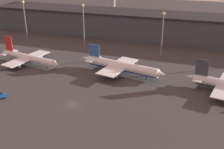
% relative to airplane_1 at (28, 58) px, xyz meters
% --- Properties ---
extents(ground, '(600.00, 600.00, 0.00)m').
position_rel_airplane_1_xyz_m(ground, '(42.59, -32.98, -3.27)').
color(ground, '#383538').
extents(terminal_building, '(225.68, 29.43, 17.50)m').
position_rel_airplane_1_xyz_m(terminal_building, '(42.59, 72.84, 5.52)').
color(terminal_building, '#3D424C').
rests_on(terminal_building, ground).
extents(airplane_1, '(41.72, 29.19, 13.28)m').
position_rel_airplane_1_xyz_m(airplane_1, '(0.00, 0.00, 0.00)').
color(airplane_1, silver).
rests_on(airplane_1, ground).
extents(airplane_2, '(46.55, 28.30, 12.64)m').
position_rel_airplane_1_xyz_m(airplane_2, '(50.86, 3.19, 0.58)').
color(airplane_2, white).
rests_on(airplane_2, ground).
extents(lamp_post_0, '(1.80, 1.80, 27.04)m').
position_rel_airplane_1_xyz_m(lamp_post_0, '(-26.01, 36.49, 13.75)').
color(lamp_post_0, slate).
rests_on(lamp_post_0, ground).
extents(lamp_post_1, '(1.80, 1.80, 27.15)m').
position_rel_airplane_1_xyz_m(lamp_post_1, '(16.27, 36.49, 13.81)').
color(lamp_post_1, slate).
rests_on(lamp_post_1, ground).
extents(lamp_post_2, '(1.80, 1.80, 25.36)m').
position_rel_airplane_1_xyz_m(lamp_post_2, '(64.86, 36.49, 12.83)').
color(lamp_post_2, slate).
rests_on(lamp_post_2, ground).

